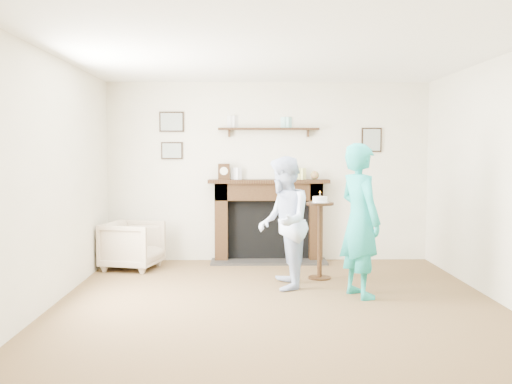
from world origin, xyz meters
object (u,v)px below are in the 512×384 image
(armchair, at_px, (133,269))
(woman, at_px, (359,296))
(man, at_px, (283,288))
(pedestal_table, at_px, (320,225))

(armchair, bearing_deg, woman, -104.93)
(man, xyz_separation_m, woman, (0.78, -0.37, 0.00))
(armchair, height_order, man, man)
(man, bearing_deg, woman, 65.17)
(man, relative_size, pedestal_table, 1.40)
(man, height_order, pedestal_table, pedestal_table)
(armchair, distance_m, pedestal_table, 2.54)
(armchair, bearing_deg, man, -106.14)
(armchair, distance_m, woman, 3.06)
(armchair, xyz_separation_m, man, (1.90, -1.09, 0.00))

